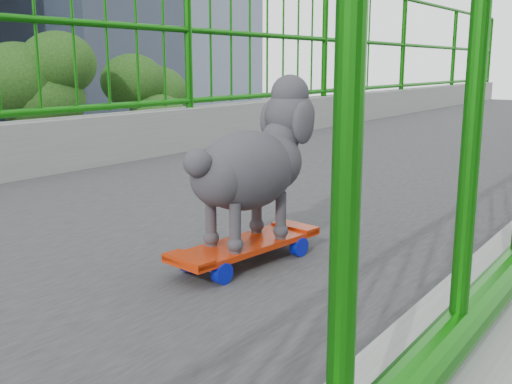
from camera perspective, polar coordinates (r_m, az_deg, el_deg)
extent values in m
cube|color=slate|center=(9.51, 22.93, -16.26)|extent=(1.20, 1.20, 6.50)
cylinder|color=#10640B|center=(9.77, 18.34, 12.86)|extent=(0.06, 0.06, 1.10)
cylinder|color=black|center=(34.44, -19.46, 1.13)|extent=(0.44, 0.44, 3.01)
ellipsoid|color=#143A10|center=(33.99, -19.89, 7.15)|extent=(5.00, 5.00, 4.25)
cylinder|color=black|center=(39.22, -9.55, 2.73)|extent=(0.44, 0.44, 2.77)
ellipsoid|color=#143A10|center=(38.84, -9.72, 7.47)|extent=(4.40, 4.40, 3.74)
cube|color=red|center=(1.86, -0.90, -5.01)|extent=(0.23, 0.55, 0.02)
cube|color=#99999E|center=(1.75, -4.84, -6.84)|extent=(0.10, 0.05, 0.02)
cylinder|color=#0813B6|center=(1.80, -6.32, -6.67)|extent=(0.04, 0.07, 0.06)
sphere|color=yellow|center=(1.80, -6.32, -6.67)|extent=(0.03, 0.03, 0.03)
cylinder|color=#0813B6|center=(1.70, -3.26, -7.72)|extent=(0.04, 0.07, 0.06)
sphere|color=yellow|center=(1.70, -3.26, -7.72)|extent=(0.03, 0.03, 0.03)
cube|color=#99999E|center=(1.98, 2.56, -4.50)|extent=(0.10, 0.05, 0.02)
cylinder|color=#0813B6|center=(2.03, 1.07, -4.43)|extent=(0.04, 0.07, 0.06)
sphere|color=yellow|center=(2.03, 1.07, -4.43)|extent=(0.03, 0.03, 0.03)
cylinder|color=#0813B6|center=(1.95, 4.11, -5.20)|extent=(0.04, 0.07, 0.06)
sphere|color=yellow|center=(1.95, 4.11, -5.20)|extent=(0.03, 0.03, 0.03)
ellipsoid|color=#262429|center=(1.80, -0.92, 2.07)|extent=(0.27, 0.38, 0.24)
sphere|color=#262429|center=(1.93, 3.23, 7.35)|extent=(0.16, 0.16, 0.16)
sphere|color=black|center=(2.01, 5.16, 6.93)|extent=(0.03, 0.03, 0.03)
sphere|color=#262429|center=(1.66, -5.60, 2.77)|extent=(0.08, 0.08, 0.08)
cylinder|color=#262429|center=(1.94, 0.06, -1.71)|extent=(0.03, 0.03, 0.15)
cylinder|color=#262429|center=(1.87, 2.37, -2.22)|extent=(0.03, 0.03, 0.15)
cylinder|color=#262429|center=(1.80, -4.32, -2.82)|extent=(0.03, 0.03, 0.15)
cylinder|color=#262429|center=(1.73, -2.00, -3.42)|extent=(0.03, 0.03, 0.15)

